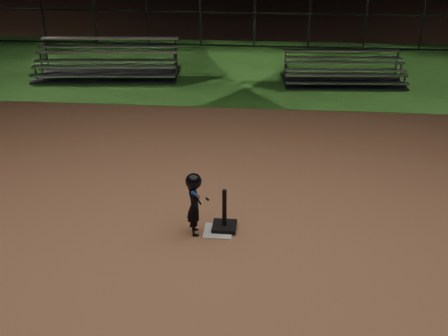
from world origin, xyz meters
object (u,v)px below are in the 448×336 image
child_batter (194,202)px  batting_tee (224,221)px  bleacher_left (108,69)px  home_plate (218,231)px  bleacher_right (343,77)px

child_batter → batting_tee: bearing=-86.0°
batting_tee → bleacher_left: bearing=117.0°
child_batter → bleacher_left: bearing=8.9°
home_plate → child_batter: size_ratio=0.43×
home_plate → bleacher_left: (-4.29, 8.69, 0.20)m
child_batter → bleacher_right: (3.18, 8.66, -0.38)m
home_plate → bleacher_right: bearing=71.9°
batting_tee → bleacher_right: (2.72, 8.51, 0.03)m
home_plate → bleacher_left: bleacher_left is taller
batting_tee → child_batter: bearing=-160.7°
bleacher_left → bleacher_right: size_ratio=1.23×
home_plate → bleacher_left: size_ratio=0.10×
bleacher_right → batting_tee: bearing=-112.0°
home_plate → batting_tee: bearing=45.0°
home_plate → child_batter: bearing=-169.5°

